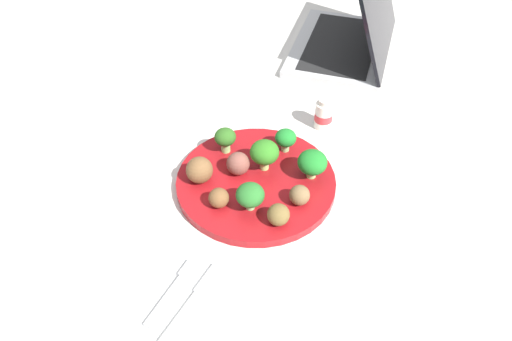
% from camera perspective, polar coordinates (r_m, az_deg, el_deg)
% --- Properties ---
extents(ground_plane, '(4.00, 4.00, 0.00)m').
position_cam_1_polar(ground_plane, '(0.89, 0.00, -1.67)').
color(ground_plane, silver).
extents(plate, '(0.28, 0.28, 0.02)m').
position_cam_1_polar(plate, '(0.89, 0.00, -1.31)').
color(plate, maroon).
rests_on(plate, ground_plane).
extents(broccoli_floret_near_rim, '(0.04, 0.04, 0.05)m').
position_cam_1_polar(broccoli_floret_near_rim, '(0.92, 3.38, 3.65)').
color(broccoli_floret_near_rim, '#8FBB75').
rests_on(broccoli_floret_near_rim, plate).
extents(broccoli_floret_back_left, '(0.05, 0.05, 0.06)m').
position_cam_1_polar(broccoli_floret_back_left, '(0.87, 1.20, 1.95)').
color(broccoli_floret_back_left, '#A6D070').
rests_on(broccoli_floret_back_left, plate).
extents(broccoli_floret_center, '(0.04, 0.04, 0.05)m').
position_cam_1_polar(broccoli_floret_center, '(0.92, -3.51, 3.71)').
color(broccoli_floret_center, '#9ACB73').
rests_on(broccoli_floret_center, plate).
extents(broccoli_floret_front_left, '(0.05, 0.05, 0.05)m').
position_cam_1_polar(broccoli_floret_front_left, '(0.81, -0.66, -2.81)').
color(broccoli_floret_front_left, '#8ECF7E').
rests_on(broccoli_floret_front_left, plate).
extents(broccoli_floret_back_right, '(0.05, 0.05, 0.05)m').
position_cam_1_polar(broccoli_floret_back_right, '(0.87, 6.40, 0.90)').
color(broccoli_floret_back_right, '#9DCE76').
rests_on(broccoli_floret_back_right, plate).
extents(meatball_mid_left, '(0.05, 0.05, 0.05)m').
position_cam_1_polar(meatball_mid_left, '(0.87, -6.43, 0.06)').
color(meatball_mid_left, brown).
rests_on(meatball_mid_left, plate).
extents(meatball_back_left, '(0.03, 0.03, 0.03)m').
position_cam_1_polar(meatball_back_left, '(0.83, 4.95, -2.80)').
color(meatball_back_left, brown).
rests_on(meatball_back_left, plate).
extents(meatball_mid_right, '(0.03, 0.03, 0.03)m').
position_cam_1_polar(meatball_mid_right, '(0.83, -4.24, -3.12)').
color(meatball_mid_right, brown).
rests_on(meatball_mid_right, plate).
extents(meatball_back_right, '(0.04, 0.04, 0.04)m').
position_cam_1_polar(meatball_back_right, '(0.80, 2.56, -5.02)').
color(meatball_back_right, brown).
rests_on(meatball_back_right, plate).
extents(meatball_front_right, '(0.04, 0.04, 0.04)m').
position_cam_1_polar(meatball_front_right, '(0.88, -2.15, 0.66)').
color(meatball_front_right, brown).
rests_on(meatball_front_right, plate).
extents(napkin, '(0.17, 0.12, 0.01)m').
position_cam_1_polar(napkin, '(0.75, -8.42, -14.27)').
color(napkin, white).
rests_on(napkin, ground_plane).
extents(fork, '(0.12, 0.02, 0.01)m').
position_cam_1_polar(fork, '(0.76, -9.26, -13.04)').
color(fork, silver).
rests_on(fork, napkin).
extents(knife, '(0.15, 0.02, 0.01)m').
position_cam_1_polar(knife, '(0.74, -6.97, -14.28)').
color(knife, white).
rests_on(knife, napkin).
extents(yogurt_bottle, '(0.04, 0.04, 0.07)m').
position_cam_1_polar(yogurt_bottle, '(1.01, 7.67, 6.28)').
color(yogurt_bottle, white).
rests_on(yogurt_bottle, ground_plane).
extents(laptop, '(0.36, 0.28, 0.21)m').
position_cam_1_polar(laptop, '(1.25, 10.78, 14.60)').
color(laptop, '#BABABA').
rests_on(laptop, ground_plane).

